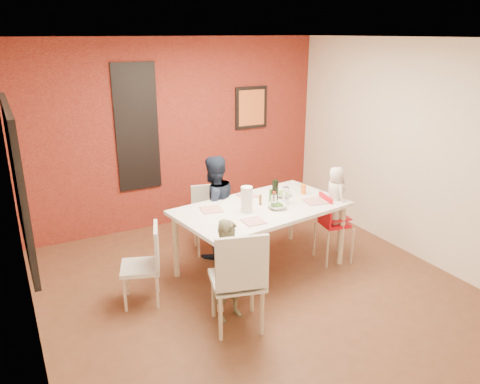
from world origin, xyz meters
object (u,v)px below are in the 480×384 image
chair_left (147,260)px  child_far (214,207)px  child_near (229,270)px  high_chair (332,221)px  wine_bottle (275,191)px  dining_table (261,212)px  chair_near (239,277)px  toddler (335,195)px  paper_towel_roll (247,199)px  chair_far (208,215)px

chair_left → child_far: 1.28m
child_near → child_far: size_ratio=0.80×
high_chair → wine_bottle: size_ratio=3.20×
dining_table → child_far: size_ratio=1.59×
chair_left → chair_near: bearing=51.6°
child_far → toddler: 1.51m
child_far → paper_towel_roll: 0.76m
chair_near → wine_bottle: bearing=-119.7°
high_chair → child_far: (-1.23, 0.81, 0.13)m
chair_left → paper_towel_roll: 1.27m
high_chair → chair_near: bearing=124.0°
child_far → child_near: bearing=61.1°
paper_towel_roll → chair_near: bearing=-122.3°
child_near → paper_towel_roll: (0.55, 0.65, 0.44)m
high_chair → child_near: bearing=116.9°
chair_far → child_near: child_near is taller
child_near → wine_bottle: bearing=27.1°
toddler → wine_bottle: toddler is taller
child_far → paper_towel_roll: size_ratio=4.47×
chair_left → high_chair: (2.31, -0.14, 0.05)m
child_near → child_far: 1.42m
child_far → paper_towel_roll: bearing=87.8°
high_chair → child_far: size_ratio=0.67×
dining_table → toddler: 0.95m
dining_table → paper_towel_roll: size_ratio=7.12×
child_near → dining_table: bearing=32.0°
paper_towel_roll → high_chair: bearing=-6.1°
dining_table → child_far: 0.71m
chair_far → chair_left: (-1.10, -0.90, 0.00)m
high_chair → dining_table: bearing=87.4°
chair_left → child_far: size_ratio=0.65×
chair_left → child_near: bearing=61.5°
chair_left → wine_bottle: (1.63, 0.10, 0.48)m
child_near → toddler: 1.81m
dining_table → chair_left: (-1.41, -0.05, -0.27)m
chair_far → high_chair: bearing=-25.7°
chair_near → child_far: child_far is taller
chair_far → wine_bottle: 1.07m
chair_near → chair_left: bearing=-41.6°
child_near → paper_towel_roll: bearing=39.3°
chair_near → child_near: (0.02, 0.25, -0.06)m
dining_table → high_chair: (0.90, -0.19, -0.22)m
chair_near → wine_bottle: wine_bottle is taller
chair_near → paper_towel_roll: (0.57, 0.90, 0.38)m
toddler → wine_bottle: 0.75m
dining_table → chair_far: bearing=110.3°
chair_near → paper_towel_roll: 1.13m
chair_far → toddler: toddler is taller
high_chair → wine_bottle: 0.84m
dining_table → child_near: child_near is taller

